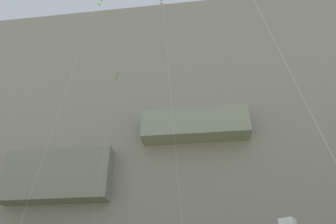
# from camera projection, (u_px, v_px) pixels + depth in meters

# --- Properties ---
(cliff_face) EXTENTS (180.00, 25.51, 58.47)m
(cliff_face) POSITION_uv_depth(u_px,v_px,m) (197.00, 149.00, 61.52)
(cliff_face) COLOR gray
(cliff_face) RESTS_ON ground
(kite_diamond_upper_mid) EXTENTS (1.05, 5.86, 30.80)m
(kite_diamond_upper_mid) POSITION_uv_depth(u_px,v_px,m) (116.00, 83.00, 42.38)
(kite_diamond_upper_mid) COLOR green
(kite_diamond_upper_mid) RESTS_ON ground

